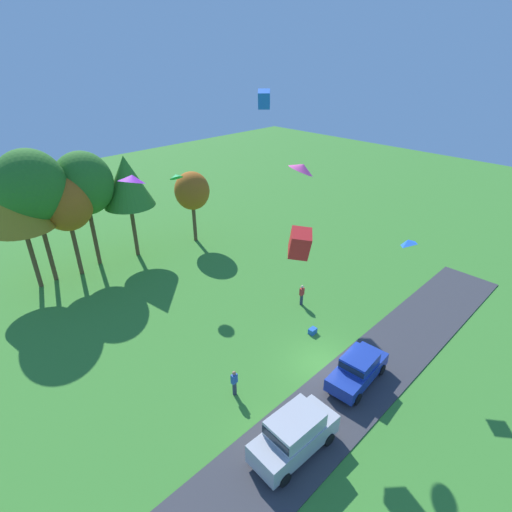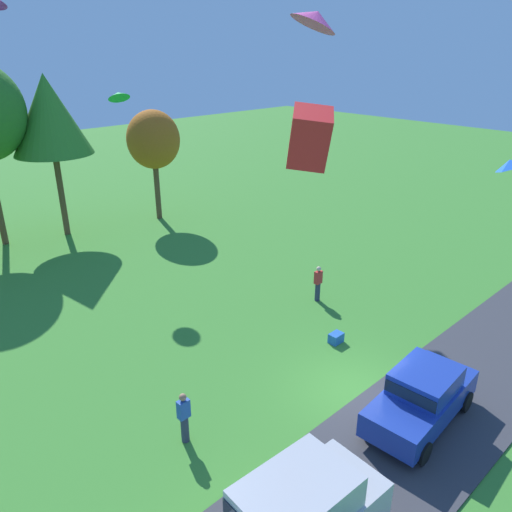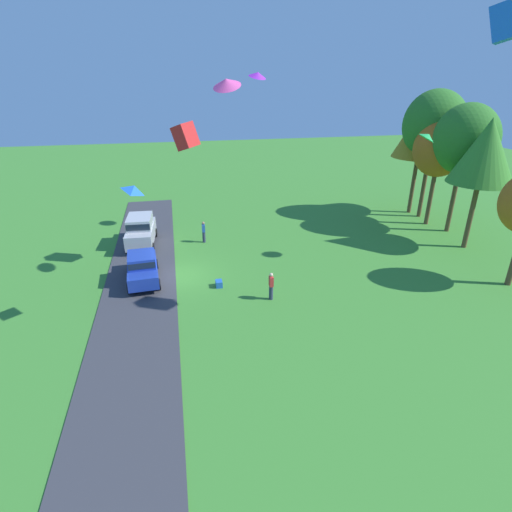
# 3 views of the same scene
# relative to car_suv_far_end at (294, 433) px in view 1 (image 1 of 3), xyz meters

# --- Properties ---
(ground_plane) EXTENTS (120.00, 120.00, 0.00)m
(ground_plane) POSITION_rel_car_suv_far_end_xyz_m (5.95, 2.65, -1.30)
(ground_plane) COLOR #3D842D
(pavement_strip) EXTENTS (36.00, 4.40, 0.06)m
(pavement_strip) POSITION_rel_car_suv_far_end_xyz_m (5.95, 0.20, -1.27)
(pavement_strip) COLOR #38383D
(pavement_strip) RESTS_ON ground
(car_suv_far_end) EXTENTS (4.69, 2.24, 2.28)m
(car_suv_far_end) POSITION_rel_car_suv_far_end_xyz_m (0.00, 0.00, 0.00)
(car_suv_far_end) COLOR #B7B7BC
(car_suv_far_end) RESTS_ON ground
(car_sedan_by_flagpole) EXTENTS (4.51, 2.19, 1.84)m
(car_sedan_by_flagpole) POSITION_rel_car_suv_far_end_xyz_m (6.20, 0.40, -0.25)
(car_sedan_by_flagpole) COLOR #1E389E
(car_sedan_by_flagpole) RESTS_ON ground
(person_on_lawn) EXTENTS (0.36, 0.24, 1.71)m
(person_on_lawn) POSITION_rel_car_suv_far_end_xyz_m (0.40, 4.76, -0.42)
(person_on_lawn) COLOR #2D334C
(person_on_lawn) RESTS_ON ground
(person_beside_suv) EXTENTS (0.36, 0.24, 1.71)m
(person_beside_suv) POSITION_rel_car_suv_far_end_xyz_m (10.07, 7.82, -0.42)
(person_beside_suv) COLOR #2D334C
(person_beside_suv) RESTS_ON ground
(tree_right_of_center) EXTENTS (4.72, 4.72, 9.96)m
(tree_right_of_center) POSITION_rel_car_suv_far_end_xyz_m (-3.25, 24.78, 6.28)
(tree_right_of_center) COLOR brown
(tree_right_of_center) RESTS_ON ground
(tree_lone_near) EXTENTS (5.26, 5.26, 11.10)m
(tree_lone_near) POSITION_rel_car_suv_far_end_xyz_m (-1.94, 25.01, 6.89)
(tree_lone_near) COLOR brown
(tree_lone_near) RESTS_ON ground
(tree_left_of_center) EXTENTS (4.19, 4.19, 8.85)m
(tree_left_of_center) POSITION_rel_car_suv_far_end_xyz_m (0.07, 24.47, 5.22)
(tree_left_of_center) COLOR brown
(tree_left_of_center) RESTS_ON ground
(tree_center_back) EXTENTS (4.85, 4.85, 10.25)m
(tree_center_back) POSITION_rel_car_suv_far_end_xyz_m (2.05, 25.15, 6.25)
(tree_center_back) COLOR brown
(tree_center_back) RESTS_ON ground
(tree_far_right) EXTENTS (4.49, 4.49, 9.48)m
(tree_far_right) POSITION_rel_car_suv_far_end_xyz_m (5.44, 24.22, 5.91)
(tree_far_right) COLOR brown
(tree_far_right) RESTS_ON ground
(tree_far_left) EXTENTS (3.39, 3.39, 7.16)m
(tree_far_left) POSITION_rel_car_suv_far_end_xyz_m (11.33, 22.89, 3.96)
(tree_far_left) COLOR brown
(tree_far_left) RESTS_ON ground
(cooler_box) EXTENTS (0.56, 0.40, 0.40)m
(cooler_box) POSITION_rel_car_suv_far_end_xyz_m (7.91, 5.02, -1.10)
(cooler_box) COLOR blue
(cooler_box) RESTS_ON ground
(kite_box_high_left) EXTENTS (1.67, 1.81, 1.80)m
(kite_box_high_left) POSITION_rel_car_suv_far_end_xyz_m (4.29, 3.72, 7.34)
(kite_box_high_left) COLOR red
(kite_delta_over_trees) EXTENTS (1.79, 1.77, 0.73)m
(kite_delta_over_trees) POSITION_rel_car_suv_far_end_xyz_m (-1.56, 9.47, 10.80)
(kite_delta_over_trees) COLOR purple
(kite_diamond_near_flag) EXTENTS (1.06, 0.92, 0.60)m
(kite_diamond_near_flag) POSITION_rel_car_suv_far_end_xyz_m (11.23, 1.02, 6.00)
(kite_diamond_near_flag) COLOR blue
(kite_delta_low_drifter) EXTENTS (2.10, 2.08, 0.99)m
(kite_delta_low_drifter) POSITION_rel_car_suv_far_end_xyz_m (6.95, 5.97, 10.38)
(kite_delta_low_drifter) COLOR #EA4C9E
(kite_box_mid_center) EXTENTS (1.60, 1.57, 1.55)m
(kite_box_mid_center) POSITION_rel_car_suv_far_end_xyz_m (14.22, 16.06, 12.63)
(kite_box_mid_center) COLOR blue
(kite_delta_topmost) EXTENTS (1.32, 1.33, 0.79)m
(kite_delta_topmost) POSITION_rel_car_suv_far_end_xyz_m (6.84, 18.53, 7.28)
(kite_delta_topmost) COLOR green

